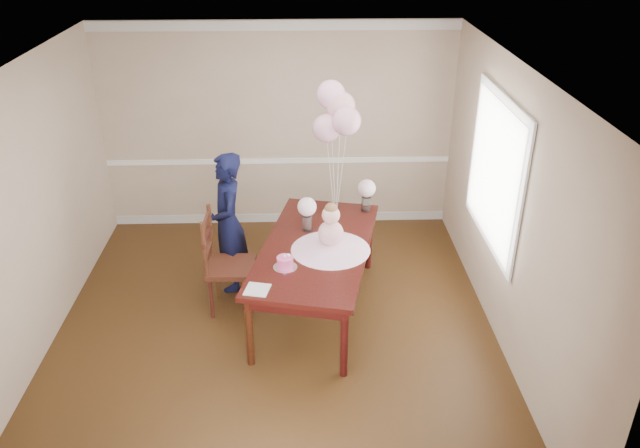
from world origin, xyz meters
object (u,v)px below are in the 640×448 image
at_px(birthday_cake, 285,262).
at_px(dining_chair_seat, 231,267).
at_px(dining_table_top, 316,248).
at_px(woman, 228,223).

height_order(birthday_cake, dining_chair_seat, birthday_cake).
xyz_separation_m(birthday_cake, dining_chair_seat, (-0.59, 0.52, -0.36)).
relative_size(dining_table_top, dining_chair_seat, 4.34).
bearing_deg(dining_chair_seat, woman, 98.73).
bearing_deg(woman, dining_table_top, 48.33).
bearing_deg(birthday_cake, woman, 123.80).
xyz_separation_m(dining_table_top, woman, (-0.95, 0.54, 0.03)).
xyz_separation_m(dining_table_top, birthday_cake, (-0.31, -0.42, 0.09)).
xyz_separation_m(dining_table_top, dining_chair_seat, (-0.90, 0.09, -0.27)).
bearing_deg(dining_chair_seat, dining_table_top, -4.14).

